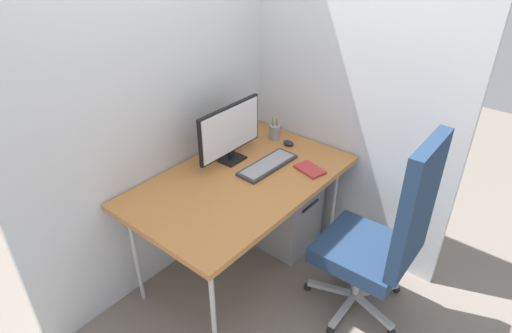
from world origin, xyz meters
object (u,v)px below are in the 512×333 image
(mouse, at_px, (288,143))
(pen_holder, at_px, (275,132))
(filing_cabinet, at_px, (282,207))
(notebook, at_px, (310,169))
(monitor, at_px, (230,131))
(office_chair, at_px, (386,235))
(keyboard, at_px, (268,165))

(mouse, height_order, pen_holder, pen_holder)
(filing_cabinet, bearing_deg, notebook, -107.27)
(monitor, bearing_deg, mouse, -23.84)
(office_chair, xyz_separation_m, filing_cabinet, (0.18, 0.83, -0.31))
(keyboard, bearing_deg, office_chair, -88.30)
(monitor, bearing_deg, notebook, -65.95)
(notebook, bearing_deg, filing_cabinet, 86.99)
(monitor, bearing_deg, office_chair, -84.30)
(office_chair, xyz_separation_m, monitor, (-0.10, 1.05, 0.34))
(office_chair, bearing_deg, monitor, 95.70)
(office_chair, bearing_deg, mouse, 71.79)
(filing_cabinet, relative_size, mouse, 7.33)
(monitor, xyz_separation_m, mouse, (0.39, -0.17, -0.19))
(mouse, distance_m, notebook, 0.35)
(filing_cabinet, relative_size, notebook, 3.27)
(pen_holder, xyz_separation_m, notebook, (-0.20, -0.43, -0.04))
(filing_cabinet, distance_m, monitor, 0.74)
(mouse, relative_size, notebook, 0.45)
(office_chair, distance_m, mouse, 0.93)
(filing_cabinet, bearing_deg, office_chair, -102.49)
(office_chair, xyz_separation_m, pen_holder, (0.31, 1.01, 0.19))
(keyboard, bearing_deg, notebook, -60.88)
(filing_cabinet, xyz_separation_m, notebook, (-0.08, -0.25, 0.45))
(filing_cabinet, bearing_deg, monitor, 143.01)
(filing_cabinet, xyz_separation_m, monitor, (-0.29, 0.22, 0.65))
(keyboard, bearing_deg, mouse, 11.76)
(pen_holder, bearing_deg, monitor, 174.50)
(keyboard, relative_size, pen_holder, 2.58)
(pen_holder, bearing_deg, notebook, -115.16)
(monitor, distance_m, notebook, 0.55)
(mouse, bearing_deg, monitor, 158.27)
(office_chair, height_order, mouse, office_chair)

